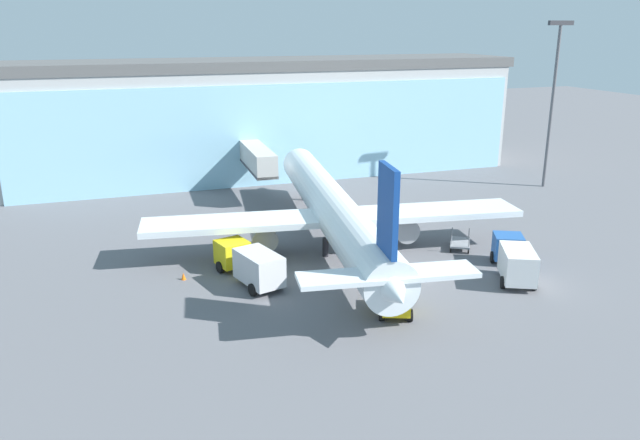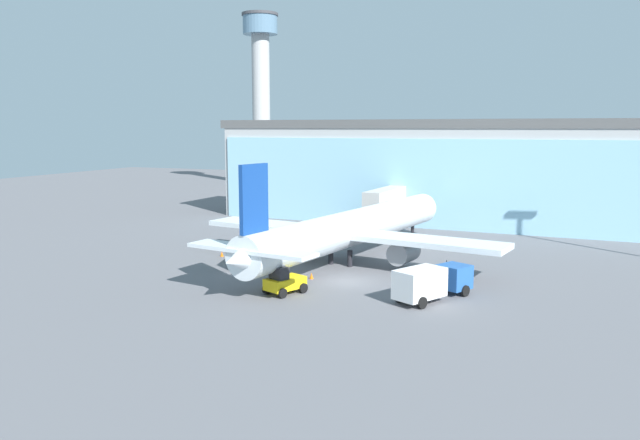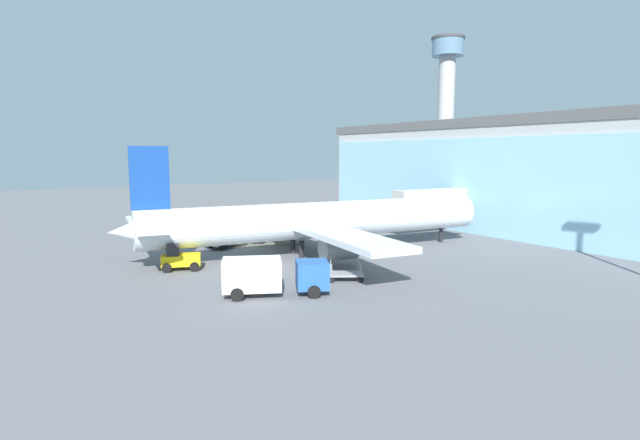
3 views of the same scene
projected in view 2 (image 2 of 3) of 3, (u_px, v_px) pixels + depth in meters
name	position (u px, v px, depth m)	size (l,w,h in m)	color
ground	(348.00, 281.00, 53.97)	(240.00, 240.00, 0.00)	slate
terminal_building	(438.00, 171.00, 86.70)	(63.15, 14.28, 14.26)	#AFAFAF
jet_bridge	(389.00, 198.00, 79.95)	(3.04, 13.47, 5.56)	beige
control_tower	(261.00, 82.00, 141.42)	(8.14, 8.14, 38.46)	#ADADAD
airplane	(351.00, 229.00, 61.56)	(31.72, 38.83, 10.47)	white
catering_truck	(252.00, 249.00, 60.55)	(3.95, 7.62, 2.65)	yellow
fuel_truck	(431.00, 281.00, 48.01)	(5.28, 7.50, 2.65)	#2659A5
baggage_cart	(443.00, 274.00, 54.47)	(2.87, 3.22, 1.50)	gray
pushback_tug	(284.00, 282.00, 49.90)	(3.15, 3.65, 2.30)	yellow
safety_cone_nose	(311.00, 276.00, 54.88)	(0.36, 0.36, 0.55)	orange
safety_cone_wingtip	(222.00, 254.00, 64.34)	(0.36, 0.36, 0.55)	orange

